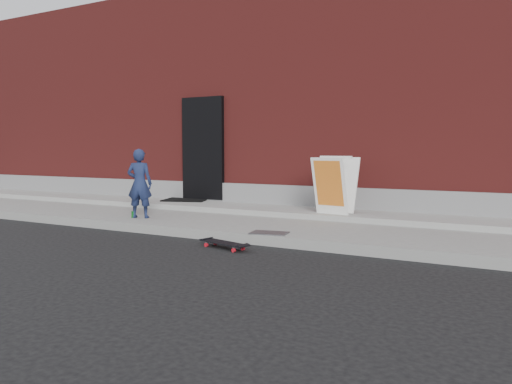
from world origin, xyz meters
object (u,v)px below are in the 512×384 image
Objects in this scene: skateboard at (224,243)px; soda_can at (133,214)px; pizza_sign at (335,185)px; child at (140,184)px.

soda_can is at bearing 159.16° from skateboard.
soda_can is (-2.53, 0.96, 0.14)m from skateboard.
pizza_sign is (0.71, 2.53, 0.68)m from skateboard.
pizza_sign is at bearing -175.12° from child.
skateboard is at bearing -20.84° from soda_can.
child is 1.49× the size of skateboard.
skateboard is 6.93× the size of soda_can.
child reaches higher than pizza_sign.
soda_can reaches higher than skateboard.
child is at bearing 24.04° from soda_can.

